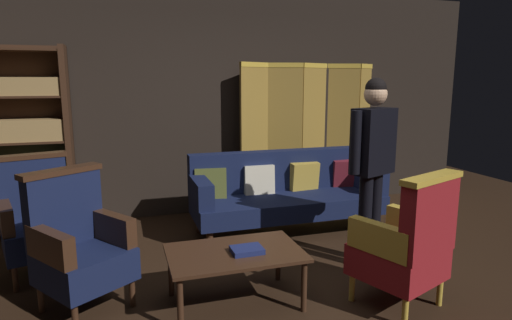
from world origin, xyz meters
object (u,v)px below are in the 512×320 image
Objects in this scene: folding_screen at (314,133)px; standing_figure at (373,155)px; velvet_couch at (285,190)px; armchair_wing_right at (38,219)px; coffee_table at (235,257)px; bookshelf at (27,138)px; armchair_gilt_accent at (406,245)px; armchair_wing_left at (79,245)px; book_navy_cloth at (247,250)px.

folding_screen reaches higher than standing_figure.
velvet_couch is 2.50m from armchair_wing_right.
bookshelf is at bearing 128.33° from coffee_table.
armchair_wing_left is at bearing 162.50° from armchair_gilt_accent.
velvet_couch is at bearing 96.72° from armchair_gilt_accent.
velvet_couch is 2.38m from armchair_wing_left.
bookshelf is 8.86× the size of book_navy_cloth.
folding_screen is 2.03m from standing_figure.
coffee_table is 1.54m from standing_figure.
folding_screen is 3.51m from armchair_wing_left.
standing_figure reaches higher than armchair_wing_right.
armchair_wing_right is at bearing -158.43° from folding_screen.
folding_screen is 1.02× the size of velvet_couch.
armchair_wing_right is at bearing -78.47° from bookshelf.
coffee_table is at bearing -166.57° from standing_figure.
folding_screen is 1.27× the size of standing_figure.
coffee_table is 0.59× the size of standing_figure.
book_navy_cloth is (1.19, -0.35, -0.05)m from armchair_wing_left.
standing_figure is (3.09, -1.86, -0.04)m from bookshelf.
standing_figure is (0.39, -1.13, 0.57)m from velvet_couch.
folding_screen is 2.95m from coffee_table.
folding_screen is at bearing 35.63° from armchair_wing_left.
bookshelf reaches higher than armchair_wing_right.
bookshelf is 2.87m from coffee_table.
velvet_couch is 1.25× the size of standing_figure.
coffee_table is 1.83m from armchair_wing_right.
standing_figure is at bearing 16.55° from book_navy_cloth.
armchair_gilt_accent is at bearing -18.59° from book_navy_cloth.
velvet_couch is at bearing -15.26° from bookshelf.
armchair_gilt_accent is 0.61× the size of standing_figure.
velvet_couch is at bearing 108.89° from standing_figure.
velvet_couch is at bearing 56.26° from coffee_table.
standing_figure reaches higher than armchair_gilt_accent.
folding_screen is at bearing 21.57° from armchair_wing_right.
bookshelf is at bearing 108.23° from armchair_wing_left.
folding_screen is at bearing 49.22° from velvet_couch.
armchair_gilt_accent reaches higher than book_navy_cloth.
coffee_table is (1.73, -2.19, -0.69)m from bookshelf.
velvet_couch is 1.32m from standing_figure.
armchair_wing_right reaches higher than coffee_table.
armchair_wing_right is at bearing -170.75° from velvet_couch.
armchair_wing_left is at bearing -71.77° from bookshelf.
standing_figure reaches higher than armchair_wing_left.
bookshelf reaches higher than standing_figure.
velvet_couch is at bearing 9.25° from armchair_wing_right.
folding_screen reaches higher than coffee_table.
bookshelf reaches higher than armchair_wing_left.
armchair_gilt_accent is 3.07m from armchair_wing_right.
folding_screen is 9.31× the size of book_navy_cloth.
coffee_table is at bearing -35.02° from armchair_wing_right.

